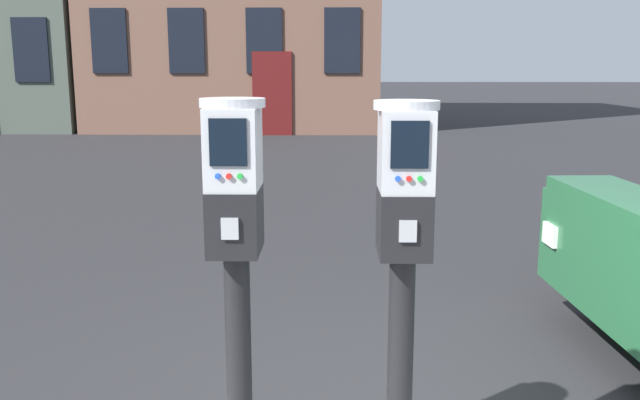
{
  "coord_description": "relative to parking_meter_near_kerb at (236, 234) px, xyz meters",
  "views": [
    {
      "loc": [
        -0.29,
        -2.51,
        1.7
      ],
      "look_at": [
        -0.35,
        -0.2,
        1.25
      ],
      "focal_mm": 37.86,
      "sensor_mm": 36.0,
      "label": 1
    }
  ],
  "objects": [
    {
      "name": "parking_meter_twin_adjacent",
      "position": [
        0.57,
        -0.0,
        -0.0
      ],
      "size": [
        0.22,
        0.25,
        1.46
      ],
      "rotation": [
        0.0,
        0.0,
        -1.56
      ],
      "color": "black",
      "rests_on": "sidewalk_slab"
    },
    {
      "name": "parking_meter_near_kerb",
      "position": [
        0.0,
        0.0,
        0.0
      ],
      "size": [
        0.22,
        0.25,
        1.47
      ],
      "rotation": [
        0.0,
        0.0,
        -1.56
      ],
      "color": "black",
      "rests_on": "sidewalk_slab"
    }
  ]
}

